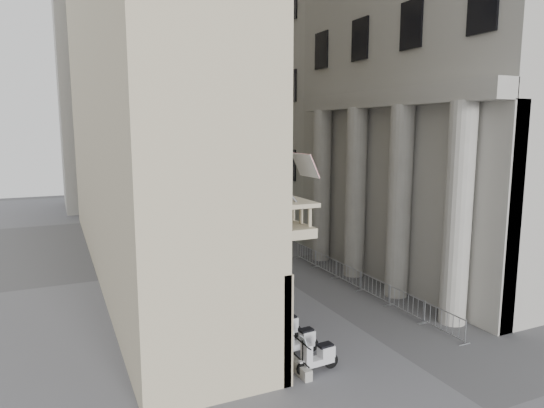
{
  "coord_description": "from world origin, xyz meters",
  "views": [
    {
      "loc": [
        -12.01,
        -9.87,
        8.81
      ],
      "look_at": [
        -0.61,
        15.29,
        4.5
      ],
      "focal_mm": 32.0,
      "sensor_mm": 36.0,
      "label": 1
    }
  ],
  "objects_px": {
    "scooter_0": "(318,372)",
    "security_tent": "(221,220)",
    "pedestrian_a": "(234,237)",
    "pedestrian_b": "(220,221)",
    "street_lamp": "(188,184)",
    "info_kiosk": "(200,238)"
  },
  "relations": [
    {
      "from": "scooter_0",
      "to": "security_tent",
      "type": "bearing_deg",
      "value": -10.31
    },
    {
      "from": "pedestrian_a",
      "to": "pedestrian_b",
      "type": "relative_size",
      "value": 1.04
    },
    {
      "from": "scooter_0",
      "to": "security_tent",
      "type": "distance_m",
      "value": 16.68
    },
    {
      "from": "scooter_0",
      "to": "pedestrian_a",
      "type": "bearing_deg",
      "value": -14.78
    },
    {
      "from": "info_kiosk",
      "to": "scooter_0",
      "type": "bearing_deg",
      "value": -116.31
    },
    {
      "from": "pedestrian_a",
      "to": "security_tent",
      "type": "bearing_deg",
      "value": 43.49
    },
    {
      "from": "security_tent",
      "to": "pedestrian_a",
      "type": "relative_size",
      "value": 2.3
    },
    {
      "from": "scooter_0",
      "to": "info_kiosk",
      "type": "xyz_separation_m",
      "value": [
        1.14,
        19.56,
        0.81
      ]
    },
    {
      "from": "scooter_0",
      "to": "security_tent",
      "type": "relative_size",
      "value": 0.38
    },
    {
      "from": "scooter_0",
      "to": "pedestrian_a",
      "type": "distance_m",
      "value": 18.87
    },
    {
      "from": "info_kiosk",
      "to": "pedestrian_b",
      "type": "bearing_deg",
      "value": 35.78
    },
    {
      "from": "pedestrian_a",
      "to": "info_kiosk",
      "type": "bearing_deg",
      "value": -31.92
    },
    {
      "from": "security_tent",
      "to": "pedestrian_b",
      "type": "distance_m",
      "value": 9.72
    },
    {
      "from": "scooter_0",
      "to": "street_lamp",
      "type": "distance_m",
      "value": 17.94
    },
    {
      "from": "scooter_0",
      "to": "pedestrian_a",
      "type": "xyz_separation_m",
      "value": [
        3.49,
        18.53,
        0.87
      ]
    },
    {
      "from": "street_lamp",
      "to": "pedestrian_a",
      "type": "relative_size",
      "value": 4.96
    },
    {
      "from": "security_tent",
      "to": "info_kiosk",
      "type": "distance_m",
      "value": 3.78
    },
    {
      "from": "security_tent",
      "to": "pedestrian_b",
      "type": "xyz_separation_m",
      "value": [
        2.92,
        9.08,
        -1.88
      ]
    },
    {
      "from": "security_tent",
      "to": "pedestrian_b",
      "type": "bearing_deg",
      "value": 72.16
    },
    {
      "from": "street_lamp",
      "to": "info_kiosk",
      "type": "xyz_separation_m",
      "value": [
        1.38,
        2.38,
        -4.35
      ]
    },
    {
      "from": "scooter_0",
      "to": "street_lamp",
      "type": "xyz_separation_m",
      "value": [
        -0.24,
        17.18,
        5.16
      ]
    },
    {
      "from": "pedestrian_a",
      "to": "pedestrian_b",
      "type": "distance_m",
      "value": 7.02
    }
  ]
}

